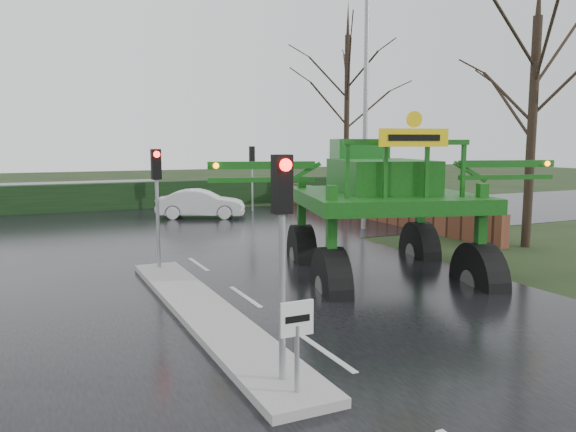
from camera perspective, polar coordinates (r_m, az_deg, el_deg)
name	(u,v)px	position (r m, az deg, el deg)	size (l,w,h in m)	color
ground	(326,353)	(10.21, 3.85, -13.76)	(140.00, 140.00, 0.00)	black
road_main	(182,253)	(19.25, -10.74, -3.75)	(14.00, 80.00, 0.02)	black
road_cross	(147,229)	(25.03, -14.18, -1.28)	(80.00, 12.00, 0.02)	black
median_island	(205,312)	(12.34, -8.44, -9.64)	(1.20, 10.00, 0.16)	gray
hedge_row	(118,196)	(32.78, -16.90, 1.94)	(44.00, 0.90, 1.50)	black
brick_wall	(354,204)	(28.81, 6.73, 1.20)	(0.40, 20.00, 1.20)	#592D1E
keep_left_sign	(297,332)	(8.03, 0.92, -11.68)	(0.50, 0.07, 1.35)	gray
traffic_signal_near	(282,219)	(8.11, -0.59, -0.35)	(0.26, 0.33, 3.52)	gray
traffic_signal_mid	(157,183)	(16.20, -13.20, 3.33)	(0.26, 0.33, 3.52)	gray
traffic_signal_far	(252,164)	(30.46, -3.68, 5.32)	(0.26, 0.33, 3.52)	gray
street_light_right	(360,88)	(24.14, 7.29, 12.82)	(3.85, 0.30, 10.00)	gray
tree_right_near	(533,99)	(21.63, 23.67, 10.80)	(5.60, 5.60, 9.64)	black
tree_right_far	(347,96)	(34.33, 6.01, 12.06)	(7.00, 7.00, 12.05)	black
crop_sprayer	(329,185)	(14.09, 4.23, 3.11)	(9.65, 7.22, 5.57)	black
white_sedan	(201,218)	(28.10, -8.81, -0.22)	(1.49, 4.26, 1.40)	silver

